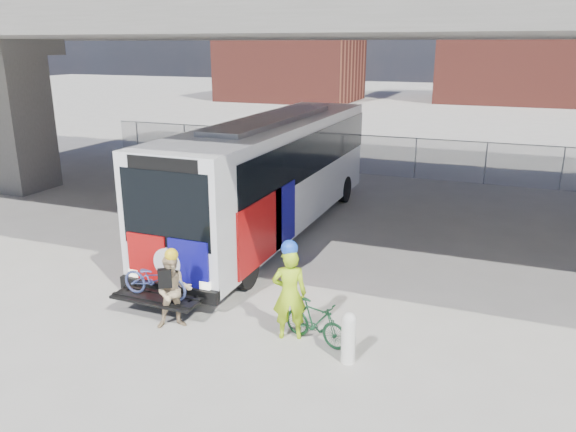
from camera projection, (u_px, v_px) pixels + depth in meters
The scene contains 9 objects.
ground at pixel (301, 269), 15.15m from camera, with size 160.00×160.00×0.00m, color #9E9991.
bus at pixel (273, 167), 17.74m from camera, with size 2.67×12.90×3.69m.
overpass at pixel (349, 19), 16.79m from camera, with size 40.00×16.00×7.95m.
chainlink_fence at pixel (394, 146), 25.39m from camera, with size 30.00×0.06×30.00m.
brick_buildings at pixel (482, 49), 55.95m from camera, with size 54.00×22.00×12.00m.
bollard at pixel (348, 336), 10.57m from camera, with size 0.27×0.27×1.04m.
cyclist_hivis at pixel (289, 292), 11.34m from camera, with size 0.83×0.70×2.13m.
cyclist_tan at pixel (173, 290), 11.83m from camera, with size 1.00×0.95×1.79m.
bike_parked at pixel (316, 322), 11.31m from camera, with size 0.43×1.51×0.91m, color #133B21.
Camera 1 is at (4.90, -13.19, 5.81)m, focal length 35.00 mm.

